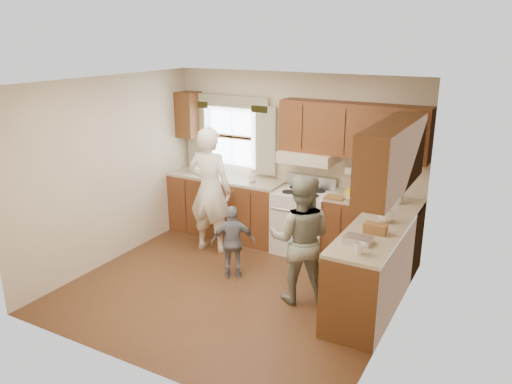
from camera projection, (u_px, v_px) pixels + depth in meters
The scene contains 6 objects.
room at pixel (232, 192), 5.79m from camera, with size 3.80×3.80×3.80m.
kitchen_fixtures at pixel (315, 207), 6.54m from camera, with size 3.80×2.25×2.15m.
stove at pixel (303, 220), 7.09m from camera, with size 0.76×0.67×1.07m.
woman_left at pixel (210, 190), 7.02m from camera, with size 0.66×0.43×1.80m, color white.
woman_right at pixel (300, 239), 5.68m from camera, with size 0.75×0.58×1.53m, color #2B4136.
child at pixel (233, 242), 6.32m from camera, with size 0.56×0.23×0.96m, color gray.
Camera 1 is at (2.90, -4.71, 3.00)m, focal length 35.00 mm.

